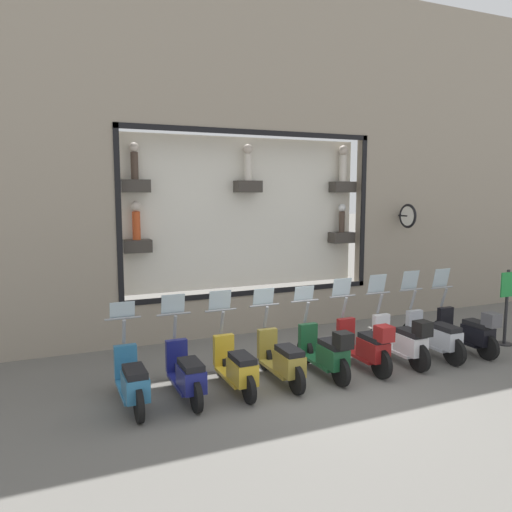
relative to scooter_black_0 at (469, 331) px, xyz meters
The scene contains 12 objects.
ground_plane 3.63m from the scooter_black_0, 92.76° to the left, with size 120.00×120.00×0.00m, color #66635E.
building_facade 6.25m from the scooter_black_0, 46.36° to the left, with size 1.24×36.00×8.33m.
scooter_black_0 is the anchor object (origin of this frame).
scooter_silver_1 0.88m from the scooter_black_0, 85.91° to the left, with size 1.81×0.61×1.70m.
scooter_white_2 1.75m from the scooter_black_0, 89.90° to the left, with size 1.81×0.61×1.67m.
scooter_red_3 2.63m from the scooter_black_0, 89.91° to the left, with size 1.81×0.60×1.65m.
scooter_green_4 3.51m from the scooter_black_0, 90.07° to the left, with size 1.80×0.61×1.55m.
scooter_olive_5 4.39m from the scooter_black_0, 89.28° to the left, with size 1.80×0.60×1.58m.
scooter_yellow_6 5.26m from the scooter_black_0, 89.41° to the left, with size 1.79×0.60×1.61m.
scooter_navy_7 6.14m from the scooter_black_0, 89.48° to the left, with size 1.80×0.61×1.61m.
scooter_teal_8 7.02m from the scooter_black_0, 89.54° to the left, with size 1.81×0.61×1.55m.
shop_sign_post 1.29m from the scooter_black_0, 84.13° to the right, with size 0.36×0.45×1.69m.
Camera 1 is at (-7.46, 4.61, 3.39)m, focal length 35.00 mm.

